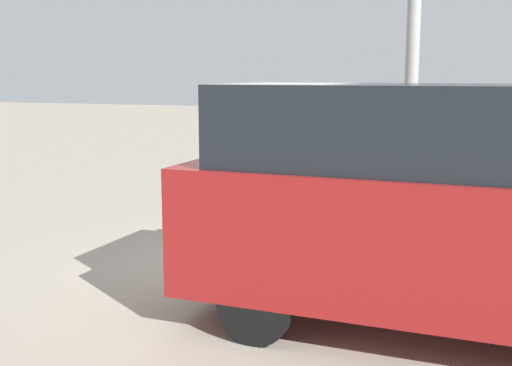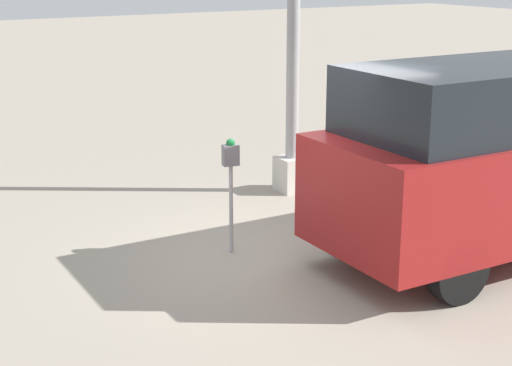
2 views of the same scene
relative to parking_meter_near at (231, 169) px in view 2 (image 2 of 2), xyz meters
The scene contains 4 objects.
ground_plane 1.29m from the parking_meter_near, 44.07° to the right, with size 80.00×80.00×0.00m, color gray.
parking_meter_near is the anchor object (origin of this frame).
lamp_post 3.01m from the parking_meter_near, 40.97° to the left, with size 0.44×0.44×5.50m.
parked_van 3.33m from the parking_meter_near, 31.42° to the right, with size 4.89×2.03×2.41m.
Camera 2 is at (-5.05, -7.63, 3.61)m, focal length 55.00 mm.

